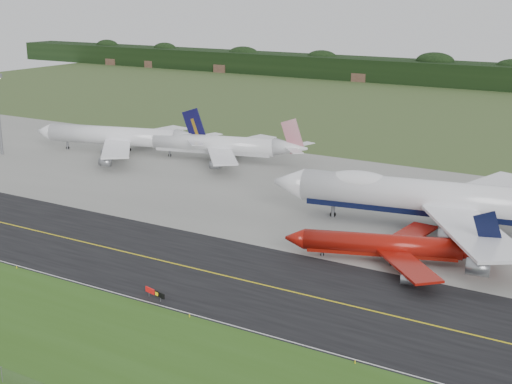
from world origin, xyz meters
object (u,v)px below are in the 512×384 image
object	(u,v)px
jet_red_737	(394,246)
taxiway_sign	(155,293)
jet_ba_747	(446,199)
jet_navy_gold	(122,137)
jet_star_tail	(222,145)

from	to	relation	value
jet_red_737	taxiway_sign	size ratio (longest dim) A/B	8.37
jet_ba_747	jet_red_737	size ratio (longest dim) A/B	1.99
jet_navy_gold	taxiway_sign	size ratio (longest dim) A/B	12.37
jet_ba_747	jet_red_737	world-z (taller)	jet_ba_747
jet_star_tail	jet_red_737	bearing A→B (deg)	-35.45
jet_star_tail	jet_navy_gold	bearing A→B (deg)	-166.95
jet_navy_gold	jet_red_737	bearing A→B (deg)	-22.88
taxiway_sign	jet_ba_747	bearing A→B (deg)	62.99
jet_navy_gold	taxiway_sign	world-z (taller)	jet_navy_gold
jet_navy_gold	taxiway_sign	xyz separation A→B (m)	(76.67, -79.60, -3.83)
taxiway_sign	jet_star_tail	bearing A→B (deg)	117.26
jet_red_737	taxiway_sign	world-z (taller)	jet_red_737
jet_ba_747	taxiway_sign	size ratio (longest dim) A/B	16.61
jet_star_tail	jet_ba_747	bearing A→B (deg)	-21.05
jet_red_737	taxiway_sign	xyz separation A→B (m)	(-27.04, -35.83, -1.88)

